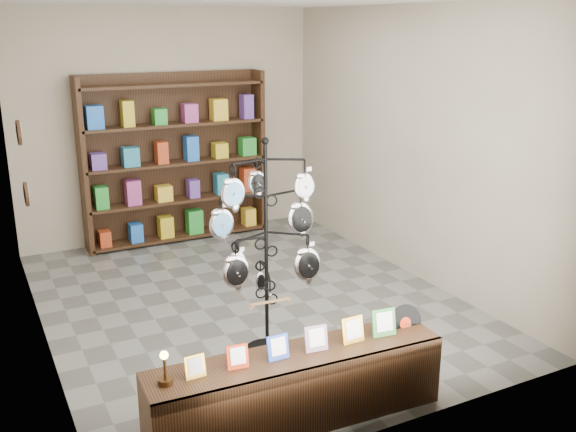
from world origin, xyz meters
The scene contains 6 objects.
ground centered at (0.00, 0.00, 0.00)m, with size 5.00×5.00×0.00m, color slate.
room_envelope centered at (0.00, 0.00, 1.85)m, with size 5.00×5.00×5.00m.
display_tree centered at (-0.29, -1.09, 1.10)m, with size 0.98×0.92×1.91m.
front_shelf centered at (-0.54, -2.12, 0.27)m, with size 2.20×0.56×0.77m.
back_shelving centered at (0.00, 2.30, 1.03)m, with size 2.42×0.36×2.20m.
wall_clocks centered at (-1.97, 0.80, 1.50)m, with size 0.03×0.24×0.84m.
Camera 1 is at (-2.46, -5.70, 2.77)m, focal length 40.00 mm.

